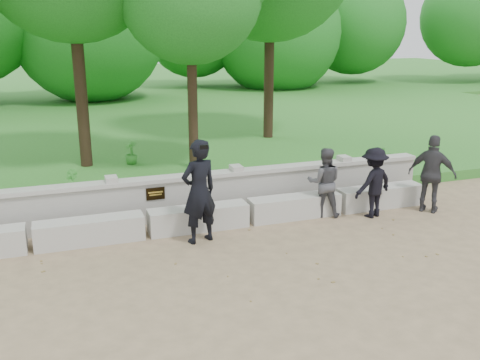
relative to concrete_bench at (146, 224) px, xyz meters
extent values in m
plane|color=#9B835F|center=(0.00, -1.90, -0.22)|extent=(80.00, 80.00, 0.00)
cube|color=#306D28|center=(0.00, 12.10, -0.10)|extent=(40.00, 22.00, 0.25)
cube|color=#B4B2AA|center=(-1.00, 0.00, 0.00)|extent=(1.90, 0.45, 0.45)
cube|color=#B4B2AA|center=(1.00, 0.00, 0.00)|extent=(1.90, 0.45, 0.45)
cube|color=#B4B2AA|center=(3.00, 0.00, 0.00)|extent=(1.90, 0.45, 0.45)
cube|color=#B4B2AA|center=(5.00, 0.00, 0.00)|extent=(1.90, 0.45, 0.45)
cube|color=#AAA8A0|center=(0.00, 0.70, 0.18)|extent=(12.50, 0.25, 0.82)
cube|color=#B4B2AA|center=(0.00, 0.70, 0.64)|extent=(12.50, 0.35, 0.08)
cube|color=black|center=(0.30, 0.56, 0.40)|extent=(0.36, 0.02, 0.24)
imported|color=black|center=(0.87, -0.58, 0.71)|extent=(0.78, 0.63, 1.87)
cube|color=black|center=(0.87, -0.95, 1.59)|extent=(0.14, 0.06, 0.07)
imported|color=#434248|center=(3.60, -0.10, 0.48)|extent=(0.84, 0.76, 1.42)
imported|color=black|center=(4.51, -0.46, 0.49)|extent=(1.03, 0.76, 1.43)
imported|color=#38373B|center=(5.80, -0.61, 0.59)|extent=(0.93, 0.98, 1.62)
cylinder|color=#382619|center=(-0.71, 4.75, 2.24)|extent=(0.30, 0.30, 4.42)
cylinder|color=#382619|center=(1.87, 3.64, 1.83)|extent=(0.24, 0.24, 3.60)
cylinder|color=#382619|center=(5.16, 6.66, 2.32)|extent=(0.31, 0.31, 4.59)
imported|color=#378C2F|center=(-1.18, 2.21, 0.31)|extent=(0.36, 0.39, 0.57)
imported|color=#378C2F|center=(6.13, 1.40, 0.34)|extent=(0.63, 0.57, 0.62)
imported|color=#378C2F|center=(0.41, 4.56, 0.33)|extent=(0.44, 0.45, 0.61)
camera|label=1|loc=(-1.43, -9.26, 3.49)|focal=40.00mm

